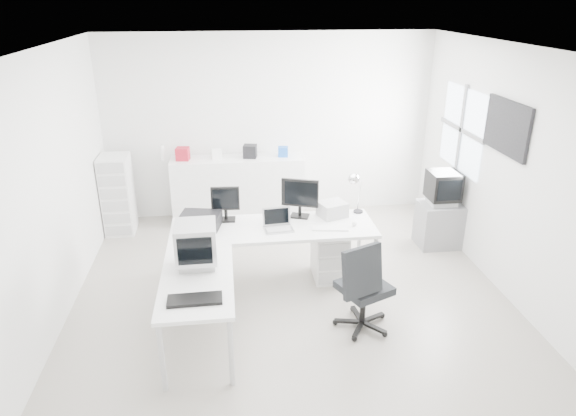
{
  "coord_description": "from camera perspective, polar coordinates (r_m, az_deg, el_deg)",
  "views": [
    {
      "loc": [
        -0.67,
        -5.22,
        3.28
      ],
      "look_at": [
        0.0,
        0.2,
        1.0
      ],
      "focal_mm": 32.0,
      "sensor_mm": 36.0,
      "label": 1
    }
  ],
  "objects": [
    {
      "name": "floor",
      "position": [
        6.2,
        0.23,
        -9.27
      ],
      "size": [
        5.0,
        5.0,
        0.01
      ],
      "primitive_type": "cube",
      "color": "beige",
      "rests_on": "ground"
    },
    {
      "name": "ceiling",
      "position": [
        5.29,
        0.28,
        17.44
      ],
      "size": [
        5.0,
        5.0,
        0.01
      ],
      "primitive_type": "cube",
      "color": "white",
      "rests_on": "back_wall"
    },
    {
      "name": "back_wall",
      "position": [
        7.98,
        -2.05,
        9.0
      ],
      "size": [
        5.0,
        0.02,
        2.8
      ],
      "primitive_type": "cube",
      "color": "silver",
      "rests_on": "floor"
    },
    {
      "name": "left_wall",
      "position": [
        5.85,
        -24.86,
        1.71
      ],
      "size": [
        0.02,
        5.0,
        2.8
      ],
      "primitive_type": "cube",
      "color": "silver",
      "rests_on": "floor"
    },
    {
      "name": "right_wall",
      "position": [
        6.39,
        23.13,
        3.68
      ],
      "size": [
        0.02,
        5.0,
        2.8
      ],
      "primitive_type": "cube",
      "color": "silver",
      "rests_on": "floor"
    },
    {
      "name": "window",
      "position": [
        7.35,
        18.75,
        8.24
      ],
      "size": [
        0.02,
        1.2,
        1.1
      ],
      "primitive_type": null,
      "color": "white",
      "rests_on": "right_wall"
    },
    {
      "name": "wall_picture",
      "position": [
        6.33,
        23.15,
        8.25
      ],
      "size": [
        0.04,
        0.9,
        0.6
      ],
      "primitive_type": null,
      "color": "black",
      "rests_on": "right_wall"
    },
    {
      "name": "main_desk",
      "position": [
        6.22,
        -1.59,
        -5.21
      ],
      "size": [
        2.4,
        0.8,
        0.75
      ],
      "primitive_type": null,
      "color": "white",
      "rests_on": "floor"
    },
    {
      "name": "side_desk",
      "position": [
        5.26,
        -9.82,
        -11.23
      ],
      "size": [
        0.7,
        1.4,
        0.75
      ],
      "primitive_type": null,
      "color": "white",
      "rests_on": "floor"
    },
    {
      "name": "drawer_pedestal",
      "position": [
        6.39,
        4.65,
        -5.22
      ],
      "size": [
        0.4,
        0.5,
        0.6
      ],
      "primitive_type": "cube",
      "color": "white",
      "rests_on": "floor"
    },
    {
      "name": "inkjet_printer",
      "position": [
        6.1,
        -9.71,
        -1.37
      ],
      "size": [
        0.52,
        0.44,
        0.16
      ],
      "primitive_type": "cube",
      "rotation": [
        0.0,
        0.0,
        -0.2
      ],
      "color": "black",
      "rests_on": "main_desk"
    },
    {
      "name": "lcd_monitor_small",
      "position": [
        6.18,
        -6.96,
        0.43
      ],
      "size": [
        0.35,
        0.21,
        0.42
      ],
      "primitive_type": null,
      "rotation": [
        0.0,
        0.0,
        -0.06
      ],
      "color": "black",
      "rests_on": "main_desk"
    },
    {
      "name": "lcd_monitor_large",
      "position": [
        6.23,
        1.33,
        1.02
      ],
      "size": [
        0.49,
        0.32,
        0.47
      ],
      "primitive_type": null,
      "rotation": [
        0.0,
        0.0,
        -0.34
      ],
      "color": "black",
      "rests_on": "main_desk"
    },
    {
      "name": "laptop",
      "position": [
        5.92,
        -1.07,
        -1.47
      ],
      "size": [
        0.37,
        0.38,
        0.22
      ],
      "primitive_type": null,
      "rotation": [
        0.0,
        0.0,
        0.1
      ],
      "color": "#B7B7BA",
      "rests_on": "main_desk"
    },
    {
      "name": "white_keyboard",
      "position": [
        6.0,
        4.7,
        -2.26
      ],
      "size": [
        0.44,
        0.19,
        0.02
      ],
      "primitive_type": "cube",
      "rotation": [
        0.0,
        0.0,
        -0.15
      ],
      "color": "white",
      "rests_on": "main_desk"
    },
    {
      "name": "white_mouse",
      "position": [
        6.1,
        7.37,
        -1.73
      ],
      "size": [
        0.06,
        0.06,
        0.06
      ],
      "primitive_type": "sphere",
      "color": "white",
      "rests_on": "main_desk"
    },
    {
      "name": "laser_printer",
      "position": [
        6.32,
        4.95,
        -0.14
      ],
      "size": [
        0.39,
        0.36,
        0.18
      ],
      "primitive_type": "cube",
      "rotation": [
        0.0,
        0.0,
        0.35
      ],
      "color": "#ADADAD",
      "rests_on": "main_desk"
    },
    {
      "name": "desk_lamp",
      "position": [
        6.42,
        7.91,
        1.53
      ],
      "size": [
        0.17,
        0.17,
        0.49
      ],
      "primitive_type": null,
      "rotation": [
        0.0,
        0.0,
        -0.04
      ],
      "color": "silver",
      "rests_on": "main_desk"
    },
    {
      "name": "crt_monitor",
      "position": [
        5.18,
        -10.17,
        -4.08
      ],
      "size": [
        0.41,
        0.41,
        0.47
      ],
      "primitive_type": null,
      "rotation": [
        0.0,
        0.0,
        0.01
      ],
      "color": "#B7B7BA",
      "rests_on": "side_desk"
    },
    {
      "name": "black_keyboard",
      "position": [
        4.72,
        -10.32,
        -9.98
      ],
      "size": [
        0.49,
        0.2,
        0.03
      ],
      "primitive_type": "cube",
      "rotation": [
        0.0,
        0.0,
        0.02
      ],
      "color": "black",
      "rests_on": "side_desk"
    },
    {
      "name": "office_chair",
      "position": [
        5.4,
        8.49,
        -8.29
      ],
      "size": [
        0.8,
        0.8,
        1.05
      ],
      "primitive_type": null,
      "rotation": [
        0.0,
        0.0,
        0.42
      ],
      "color": "#222427",
      "rests_on": "floor"
    },
    {
      "name": "tv_cabinet",
      "position": [
        7.47,
        16.39,
        -1.76
      ],
      "size": [
        0.57,
        0.47,
        0.62
      ],
      "primitive_type": "cube",
      "color": "slate",
      "rests_on": "floor"
    },
    {
      "name": "crt_tv",
      "position": [
        7.27,
        16.85,
        2.09
      ],
      "size": [
        0.5,
        0.48,
        0.45
      ],
      "primitive_type": null,
      "color": "black",
      "rests_on": "tv_cabinet"
    },
    {
      "name": "sideboard",
      "position": [
        7.97,
        -5.55,
        2.11
      ],
      "size": [
        2.0,
        0.5,
        1.0
      ],
      "primitive_type": "cube",
      "color": "white",
      "rests_on": "floor"
    },
    {
      "name": "clutter_box_a",
      "position": [
        7.8,
        -11.62,
        5.92
      ],
      "size": [
        0.21,
        0.19,
        0.19
      ],
      "primitive_type": "cube",
      "rotation": [
        0.0,
        0.0,
        -0.15
      ],
      "color": "#A61728",
      "rests_on": "sideboard"
    },
    {
      "name": "clutter_box_b",
      "position": [
        7.78,
        -7.93,
        5.97
      ],
      "size": [
        0.16,
        0.14,
        0.15
      ],
      "primitive_type": "cube",
      "rotation": [
        0.0,
        0.0,
        0.09
      ],
      "color": "white",
      "rests_on": "sideboard"
    },
    {
      "name": "clutter_box_c",
      "position": [
        7.78,
        -4.24,
        6.3
      ],
      "size": [
        0.23,
        0.21,
        0.19
      ],
      "primitive_type": "cube",
      "rotation": [
        0.0,
        0.0,
        -0.2
      ],
      "color": "black",
      "rests_on": "sideboard"
    },
    {
      "name": "clutter_box_d",
      "position": [
        7.83,
        -0.55,
        6.28
      ],
      "size": [
        0.16,
        0.15,
        0.15
      ],
      "primitive_type": "cube",
      "rotation": [
        0.0,
        0.0,
        -0.12
      ],
      "color": "blue",
      "rests_on": "sideboard"
    },
    {
      "name": "clutter_bottle",
      "position": [
        7.87,
        -13.8,
        5.98
      ],
      "size": [
        0.07,
        0.07,
        0.22
      ],
      "primitive_type": "cylinder",
      "color": "white",
      "rests_on": "sideboard"
    },
    {
      "name": "filing_cabinet",
      "position": [
        7.87,
        -18.39,
        1.41
      ],
      "size": [
        0.41,
        0.49,
        1.17
      ],
      "primitive_type": "cube",
      "color": "white",
      "rests_on": "floor"
    }
  ]
}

